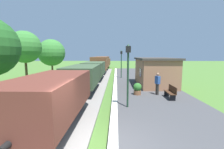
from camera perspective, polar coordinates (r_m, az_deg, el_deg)
The scene contains 13 objects.
platform_edge_stripe at distance 5.60m, azimuth 0.36°, elevation -25.77°, with size 0.36×60.00×0.01m, color silver.
rail_near at distance 6.04m, azimuth -21.85°, elevation -24.35°, with size 0.07×60.00×0.14m, color slate.
rail_far at distance 6.69m, azimuth -34.12°, elevation -21.78°, with size 0.07×60.00×0.14m, color slate.
freight_train at distance 23.82m, azimuth -5.39°, elevation 3.00°, with size 2.50×39.20×2.72m.
station_hut at distance 15.96m, azimuth 15.75°, elevation 1.13°, with size 3.50×5.80×2.78m.
bench_near_hut at distance 11.54m, azimuth 21.29°, elevation -6.12°, with size 0.42×1.50×0.91m.
bench_down_platform at distance 20.31m, azimuth 12.58°, elevation -0.13°, with size 0.42×1.50×0.91m.
person_waiting at distance 12.17m, azimuth 16.77°, elevation -3.02°, with size 0.37×0.44×1.71m.
potted_planter at distance 11.93m, azimuth 9.56°, elevation -5.27°, with size 0.64×0.64×0.92m.
lamp_post_near at distance 8.71m, azimuth 6.07°, elevation 3.96°, with size 0.28×0.28×3.70m.
lamp_post_far at distance 20.33m, azimuth 3.53°, elevation 5.92°, with size 0.28×0.28×3.70m.
tree_trackside_far at distance 20.89m, azimuth -30.08°, elevation 8.92°, with size 3.77×3.77×6.13m.
tree_field_left at distance 26.55m, azimuth -21.84°, elevation 7.64°, with size 4.28×4.28×5.82m.
Camera 1 is at (0.50, -4.68, 3.32)m, focal length 24.24 mm.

